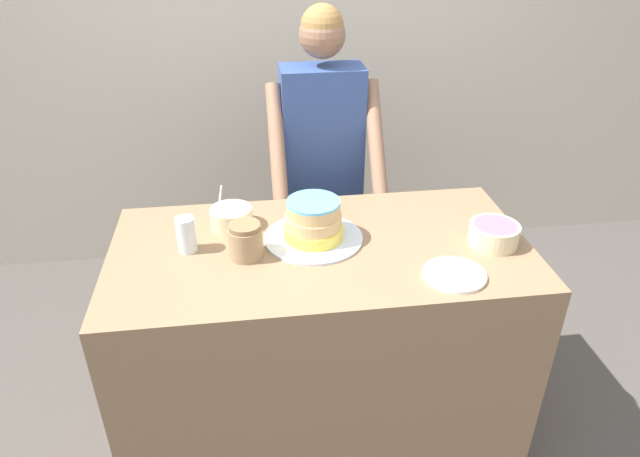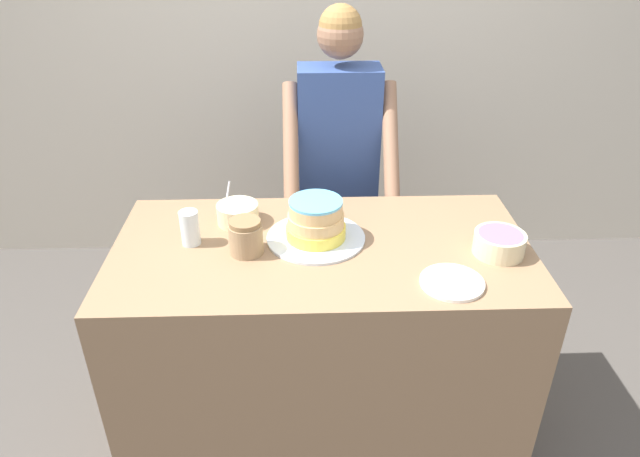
% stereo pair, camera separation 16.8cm
% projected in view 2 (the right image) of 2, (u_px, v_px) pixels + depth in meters
% --- Properties ---
extents(wall_back, '(10.00, 0.05, 2.60)m').
position_uv_depth(wall_back, '(312.00, 38.00, 3.09)').
color(wall_back, beige).
rests_on(wall_back, ground_plane).
extents(counter, '(1.48, 0.75, 0.89)m').
position_uv_depth(counter, '(322.00, 342.00, 2.23)').
color(counter, '#8C6B4C').
rests_on(counter, ground_plane).
extents(person_baker, '(0.48, 0.44, 1.60)m').
position_uv_depth(person_baker, '(338.00, 151.00, 2.56)').
color(person_baker, '#2D2D38').
rests_on(person_baker, ground_plane).
extents(cake, '(0.35, 0.35, 0.16)m').
position_uv_depth(cake, '(316.00, 223.00, 2.02)').
color(cake, silver).
rests_on(cake, counter).
extents(frosting_bowl_purple, '(0.18, 0.18, 0.08)m').
position_uv_depth(frosting_bowl_purple, '(499.00, 243.00, 1.95)').
color(frosting_bowl_purple, beige).
rests_on(frosting_bowl_purple, counter).
extents(frosting_bowl_white, '(0.16, 0.16, 0.15)m').
position_uv_depth(frosting_bowl_white, '(238.00, 212.00, 2.14)').
color(frosting_bowl_white, beige).
rests_on(frosting_bowl_white, counter).
extents(drinking_glass, '(0.07, 0.07, 0.13)m').
position_uv_depth(drinking_glass, '(190.00, 228.00, 1.99)').
color(drinking_glass, silver).
rests_on(drinking_glass, counter).
extents(ceramic_plate, '(0.20, 0.20, 0.01)m').
position_uv_depth(ceramic_plate, '(452.00, 282.00, 1.81)').
color(ceramic_plate, white).
rests_on(ceramic_plate, counter).
extents(stoneware_jar, '(0.12, 0.12, 0.13)m').
position_uv_depth(stoneware_jar, '(246.00, 237.00, 1.95)').
color(stoneware_jar, '#9E7F5B').
rests_on(stoneware_jar, counter).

